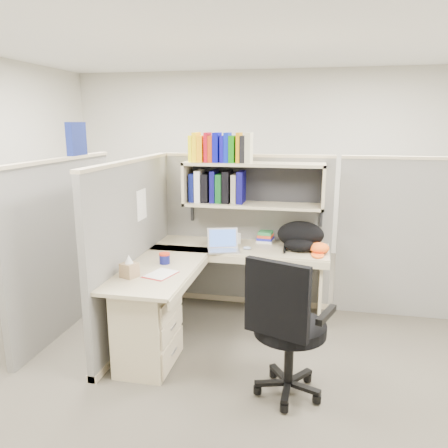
% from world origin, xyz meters
% --- Properties ---
extents(ground, '(6.00, 6.00, 0.00)m').
position_xyz_m(ground, '(0.00, 0.00, 0.00)').
color(ground, '#332F27').
rests_on(ground, ground).
extents(room_shell, '(6.00, 6.00, 6.00)m').
position_xyz_m(room_shell, '(0.00, 0.00, 1.62)').
color(room_shell, '#BAB7A8').
rests_on(room_shell, ground).
extents(cubicle, '(3.79, 1.84, 1.95)m').
position_xyz_m(cubicle, '(-0.37, 0.45, 0.91)').
color(cubicle, '#5C5C58').
rests_on(cubicle, ground).
extents(desk, '(1.74, 1.75, 0.73)m').
position_xyz_m(desk, '(-0.41, -0.29, 0.44)').
color(desk, tan).
rests_on(desk, ground).
extents(laptop, '(0.37, 0.37, 0.21)m').
position_xyz_m(laptop, '(-0.13, 0.37, 0.84)').
color(laptop, '#ADADB1').
rests_on(laptop, desk).
extents(backpack, '(0.53, 0.46, 0.27)m').
position_xyz_m(backpack, '(0.59, 0.59, 0.86)').
color(backpack, black).
rests_on(backpack, desk).
extents(orange_cap, '(0.22, 0.24, 0.10)m').
position_xyz_m(orange_cap, '(0.77, 0.49, 0.78)').
color(orange_cap, '#F45A15').
rests_on(orange_cap, desk).
extents(snack_canister, '(0.10, 0.10, 0.10)m').
position_xyz_m(snack_canister, '(-0.57, -0.11, 0.78)').
color(snack_canister, navy).
rests_on(snack_canister, desk).
extents(tissue_box, '(0.15, 0.15, 0.18)m').
position_xyz_m(tissue_box, '(-0.73, -0.49, 0.82)').
color(tissue_box, '#A0815A').
rests_on(tissue_box, desk).
extents(mouse, '(0.08, 0.05, 0.03)m').
position_xyz_m(mouse, '(0.08, 0.47, 0.74)').
color(mouse, '#8FA5CC').
rests_on(mouse, desk).
extents(paper_cup, '(0.09, 0.09, 0.10)m').
position_xyz_m(paper_cup, '(-0.05, 0.68, 0.78)').
color(paper_cup, white).
rests_on(paper_cup, desk).
extents(book_stack, '(0.19, 0.24, 0.11)m').
position_xyz_m(book_stack, '(0.22, 0.83, 0.78)').
color(book_stack, gray).
rests_on(book_stack, desk).
extents(loose_paper, '(0.25, 0.29, 0.00)m').
position_xyz_m(loose_paper, '(-0.50, -0.37, 0.73)').
color(loose_paper, white).
rests_on(loose_paper, desk).
extents(task_chair, '(0.62, 0.58, 1.08)m').
position_xyz_m(task_chair, '(0.56, -0.77, 0.38)').
color(task_chair, black).
rests_on(task_chair, ground).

